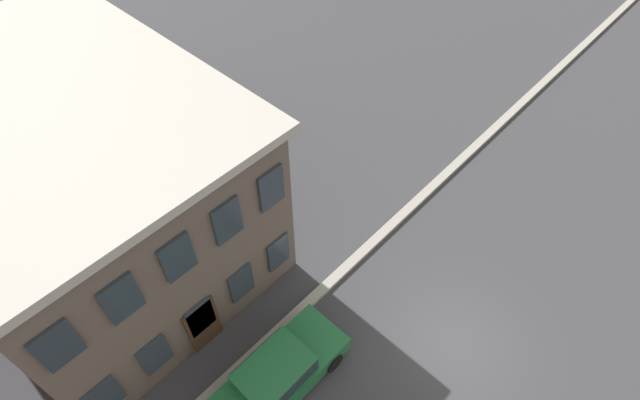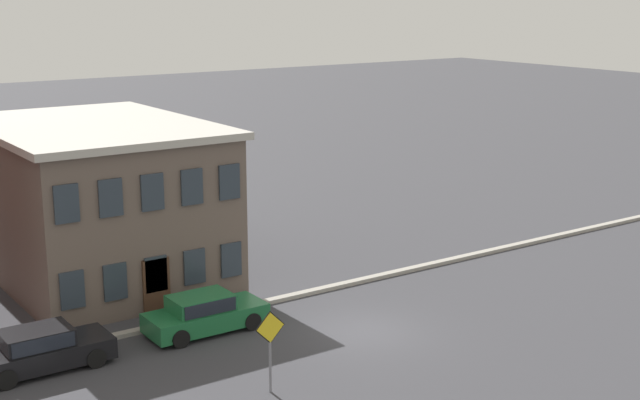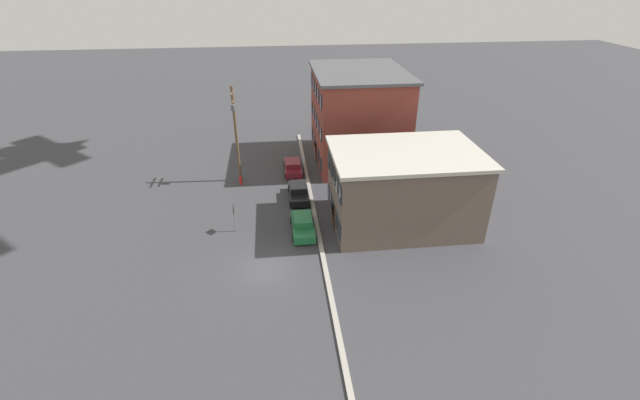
% 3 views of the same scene
% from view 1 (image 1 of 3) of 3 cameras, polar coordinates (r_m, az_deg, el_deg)
% --- Properties ---
extents(ground_plane, '(200.00, 200.00, 0.00)m').
position_cam_1_polar(ground_plane, '(17.50, 15.12, -15.59)').
color(ground_plane, '#38383D').
extents(kerb_strip, '(56.00, 0.36, 0.16)m').
position_cam_1_polar(kerb_strip, '(18.41, 3.50, -7.25)').
color(kerb_strip, '#9E998E').
rests_on(kerb_strip, ground_plane).
extents(apartment_midblock, '(8.68, 12.29, 6.70)m').
position_cam_1_polar(apartment_midblock, '(18.30, -25.84, 2.06)').
color(apartment_midblock, '#66564C').
rests_on(apartment_midblock, ground_plane).
extents(car_green, '(4.40, 1.92, 1.43)m').
position_cam_1_polar(car_green, '(15.79, -4.78, -19.16)').
color(car_green, '#1E6638').
rests_on(car_green, ground_plane).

